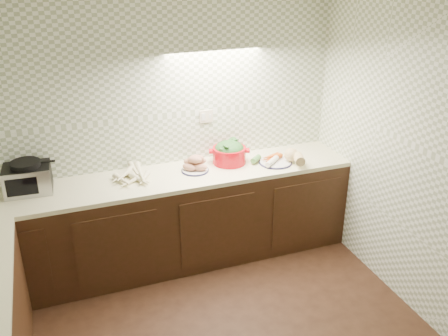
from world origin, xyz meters
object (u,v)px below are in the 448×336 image
object	(u,v)px
onion_bowl	(195,162)
sweet_potato_plate	(195,165)
dutch_oven	(229,152)
veg_plate	(282,158)
parsnip_pile	(131,176)
toaster_oven	(28,178)

from	to	relation	value
onion_bowl	sweet_potato_plate	bearing A→B (deg)	-105.72
sweet_potato_plate	dutch_oven	xyz separation A→B (m)	(0.36, 0.06, 0.05)
sweet_potato_plate	veg_plate	world-z (taller)	sweet_potato_plate
parsnip_pile	sweet_potato_plate	bearing A→B (deg)	-1.32
toaster_oven	onion_bowl	bearing A→B (deg)	4.48
sweet_potato_plate	toaster_oven	bearing A→B (deg)	176.40
toaster_oven	onion_bowl	xyz separation A→B (m)	(1.46, 0.02, -0.09)
toaster_oven	veg_plate	distance (m)	2.27
toaster_oven	onion_bowl	world-z (taller)	toaster_oven
dutch_oven	veg_plate	xyz separation A→B (m)	(0.47, -0.17, -0.05)
sweet_potato_plate	dutch_oven	distance (m)	0.36
onion_bowl	dutch_oven	size ratio (longest dim) A/B	0.33
onion_bowl	parsnip_pile	bearing A→B (deg)	-170.87
onion_bowl	dutch_oven	xyz separation A→B (m)	(0.32, -0.05, 0.07)
toaster_oven	parsnip_pile	size ratio (longest dim) A/B	0.88
toaster_oven	sweet_potato_plate	xyz separation A→B (m)	(1.43, -0.09, -0.07)
onion_bowl	veg_plate	distance (m)	0.83
parsnip_pile	toaster_oven	bearing A→B (deg)	174.80
onion_bowl	dutch_oven	distance (m)	0.34
onion_bowl	veg_plate	size ratio (longest dim) A/B	0.26
sweet_potato_plate	onion_bowl	distance (m)	0.12
parsnip_pile	sweet_potato_plate	xyz separation A→B (m)	(0.59, -0.01, 0.02)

